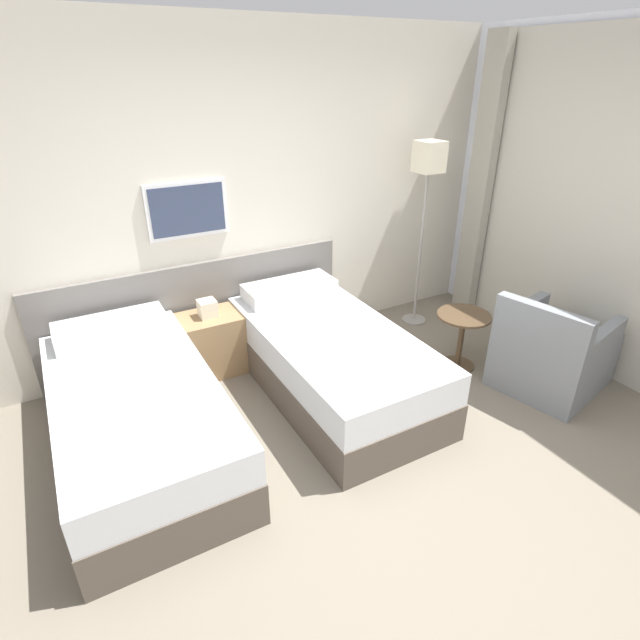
% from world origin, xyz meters
% --- Properties ---
extents(ground_plane, '(16.00, 16.00, 0.00)m').
position_xyz_m(ground_plane, '(0.00, 0.00, 0.00)').
color(ground_plane, slate).
extents(wall_headboard, '(10.00, 0.10, 2.70)m').
position_xyz_m(wall_headboard, '(-0.03, 2.19, 1.30)').
color(wall_headboard, beige).
rests_on(wall_headboard, ground_plane).
extents(bed_near_door, '(0.99, 1.95, 0.67)m').
position_xyz_m(bed_near_door, '(-1.26, 1.16, 0.28)').
color(bed_near_door, brown).
rests_on(bed_near_door, ground_plane).
extents(bed_near_window, '(0.99, 1.95, 0.67)m').
position_xyz_m(bed_near_window, '(0.22, 1.16, 0.28)').
color(bed_near_window, brown).
rests_on(bed_near_window, ground_plane).
extents(nightstand, '(0.50, 0.39, 0.66)m').
position_xyz_m(nightstand, '(-0.52, 1.89, 0.27)').
color(nightstand, '#9E7A51').
rests_on(nightstand, ground_plane).
extents(floor_lamp, '(0.24, 0.24, 1.76)m').
position_xyz_m(floor_lamp, '(1.58, 1.79, 1.47)').
color(floor_lamp, '#9E9993').
rests_on(floor_lamp, ground_plane).
extents(side_table, '(0.45, 0.45, 0.50)m').
position_xyz_m(side_table, '(1.36, 0.92, 0.35)').
color(side_table, brown).
rests_on(side_table, ground_plane).
extents(armchair, '(0.98, 0.88, 0.81)m').
position_xyz_m(armchair, '(1.80, 0.35, 0.27)').
color(armchair, gray).
rests_on(armchair, ground_plane).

